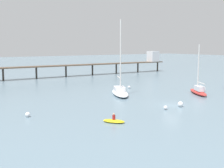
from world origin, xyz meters
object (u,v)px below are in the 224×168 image
object	(u,v)px
pier	(87,63)
sailboat_red	(198,91)
sailboat_white	(120,91)
mooring_buoy_outer	(129,87)
mooring_buoy_mid	(166,108)
mooring_buoy_far	(28,115)
dinghy_yellow	(114,121)
mooring_buoy_inner	(181,104)

from	to	relation	value
pier	sailboat_red	xyz separation A→B (m)	(0.10, -41.89, -3.05)
sailboat_red	sailboat_white	size ratio (longest dim) A/B	0.68
pier	sailboat_red	bearing A→B (deg)	-89.86
pier	mooring_buoy_outer	world-z (taller)	pier
sailboat_red	pier	bearing A→B (deg)	90.14
mooring_buoy_mid	mooring_buoy_far	bearing A→B (deg)	159.00
pier	mooring_buoy_mid	bearing A→B (deg)	-106.68
pier	mooring_buoy_outer	xyz separation A→B (m)	(-6.01, -28.56, -3.48)
dinghy_yellow	mooring_buoy_far	distance (m)	11.40
dinghy_yellow	sailboat_white	bearing A→B (deg)	51.93
sailboat_white	dinghy_yellow	world-z (taller)	sailboat_white
sailboat_red	mooring_buoy_outer	distance (m)	14.67
sailboat_red	sailboat_white	world-z (taller)	sailboat_white
dinghy_yellow	mooring_buoy_mid	distance (m)	10.35
mooring_buoy_far	mooring_buoy_mid	xyz separation A→B (m)	(17.78, -6.83, -0.03)
mooring_buoy_far	mooring_buoy_inner	bearing A→B (deg)	-17.96
dinghy_yellow	mooring_buoy_outer	size ratio (longest dim) A/B	5.13
mooring_buoy_far	mooring_buoy_outer	distance (m)	28.95
sailboat_red	dinghy_yellow	world-z (taller)	sailboat_red
mooring_buoy_far	sailboat_red	bearing A→B (deg)	-1.47
sailboat_red	mooring_buoy_inner	bearing A→B (deg)	-152.22
sailboat_white	mooring_buoy_inner	bearing A→B (deg)	-85.04
pier	dinghy_yellow	xyz separation A→B (m)	(-24.56, -49.58, -3.55)
pier	mooring_buoy_far	bearing A→B (deg)	-128.05
mooring_buoy_far	mooring_buoy_outer	bearing A→B (deg)	25.57
sailboat_white	mooring_buoy_outer	bearing A→B (deg)	40.74
sailboat_white	mooring_buoy_mid	bearing A→B (deg)	-98.03
mooring_buoy_far	dinghy_yellow	bearing A→B (deg)	-48.38
sailboat_white	mooring_buoy_mid	xyz separation A→B (m)	(-1.95, -13.83, -0.43)
mooring_buoy_inner	mooring_buoy_outer	distance (m)	19.97
mooring_buoy_outer	sailboat_white	bearing A→B (deg)	-139.26
dinghy_yellow	mooring_buoy_inner	size ratio (longest dim) A/B	3.59
dinghy_yellow	mooring_buoy_outer	distance (m)	28.03
sailboat_white	mooring_buoy_outer	world-z (taller)	sailboat_white
sailboat_red	mooring_buoy_inner	world-z (taller)	sailboat_red
mooring_buoy_inner	mooring_buoy_outer	xyz separation A→B (m)	(5.19, 19.28, -0.12)
sailboat_white	mooring_buoy_inner	size ratio (longest dim) A/B	16.83
sailboat_red	mooring_buoy_inner	distance (m)	12.78
dinghy_yellow	mooring_buoy_mid	size ratio (longest dim) A/B	5.12
mooring_buoy_inner	pier	bearing A→B (deg)	76.82
mooring_buoy_outer	sailboat_red	bearing A→B (deg)	-65.36
pier	sailboat_white	xyz separation A→B (m)	(-12.40, -34.06, -3.05)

